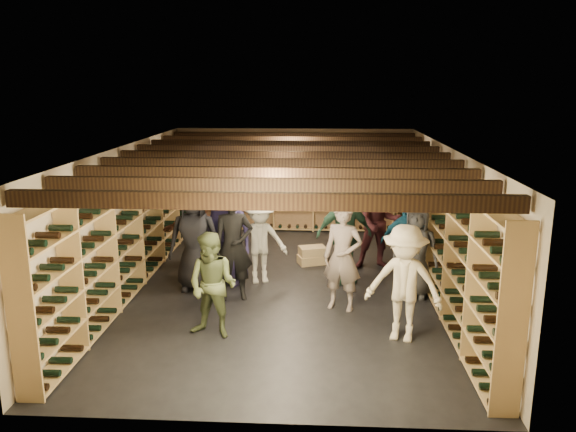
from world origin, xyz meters
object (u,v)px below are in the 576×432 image
(person_0, at_px, (195,238))
(person_10, at_px, (344,235))
(person_5, at_px, (202,233))
(person_8, at_px, (379,223))
(person_2, at_px, (213,285))
(crate_stack_left, at_px, (223,238))
(crate_stack_right, at_px, (312,255))
(person_6, at_px, (228,232))
(person_7, at_px, (343,257))
(person_4, at_px, (406,243))
(person_1, at_px, (233,247))
(person_9, at_px, (260,241))
(person_12, at_px, (415,250))
(crate_loose, at_px, (314,254))
(person_3, at_px, (404,283))

(person_0, distance_m, person_10, 2.58)
(person_5, xyz_separation_m, person_8, (3.27, 0.45, 0.12))
(person_2, bearing_deg, crate_stack_left, 114.13)
(crate_stack_right, xyz_separation_m, person_6, (-1.45, -1.10, 0.75))
(person_7, relative_size, person_10, 0.97)
(crate_stack_right, height_order, person_4, person_4)
(person_2, bearing_deg, person_5, 121.65)
(person_6, bearing_deg, person_4, 18.83)
(person_1, bearing_deg, person_9, 52.59)
(crate_stack_left, distance_m, person_9, 1.58)
(person_1, height_order, person_4, person_1)
(person_9, relative_size, person_12, 0.96)
(crate_stack_right, height_order, person_9, person_9)
(person_4, relative_size, person_5, 0.98)
(person_0, relative_size, person_12, 1.14)
(person_1, distance_m, person_7, 1.77)
(crate_loose, bearing_deg, person_8, -23.98)
(person_2, bearing_deg, person_12, 45.96)
(person_7, xyz_separation_m, person_9, (-1.40, 1.13, -0.08))
(person_5, distance_m, person_8, 3.31)
(person_3, bearing_deg, person_2, -160.92)
(person_6, bearing_deg, crate_stack_right, 54.89)
(crate_loose, distance_m, person_1, 2.69)
(person_7, bearing_deg, person_6, 169.99)
(person_4, height_order, person_12, person_12)
(person_4, height_order, person_6, person_6)
(person_2, xyz_separation_m, person_5, (-0.69, 2.63, 0.02))
(person_1, xyz_separation_m, person_9, (0.34, 0.80, -0.13))
(person_1, distance_m, person_8, 3.01)
(crate_stack_right, distance_m, person_1, 2.35)
(person_3, height_order, person_4, person_3)
(person_2, relative_size, person_9, 0.98)
(crate_loose, relative_size, person_12, 0.32)
(person_1, distance_m, person_10, 2.02)
(person_0, height_order, person_4, person_0)
(person_12, bearing_deg, crate_loose, 143.60)
(crate_stack_right, distance_m, person_2, 3.57)
(person_2, bearing_deg, person_7, 47.24)
(person_9, bearing_deg, person_2, -116.50)
(crate_stack_left, distance_m, person_0, 1.73)
(crate_stack_right, distance_m, person_6, 1.96)
(person_12, bearing_deg, crate_stack_left, 165.66)
(person_3, xyz_separation_m, person_9, (-2.18, 2.16, -0.06))
(person_5, bearing_deg, crate_stack_left, 87.47)
(person_10, bearing_deg, crate_loose, 95.11)
(crate_stack_right, distance_m, person_12, 2.41)
(person_6, height_order, person_9, person_6)
(person_0, height_order, person_10, person_0)
(person_6, height_order, person_12, person_6)
(person_3, height_order, person_6, person_6)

